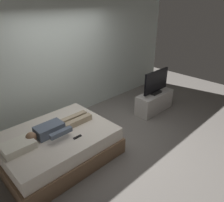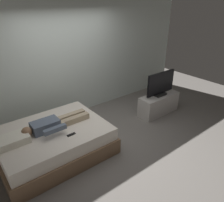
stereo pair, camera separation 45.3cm
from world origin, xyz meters
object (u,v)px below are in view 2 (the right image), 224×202
(person, at_px, (53,124))
(tv, at_px, (161,84))
(pillow, at_px, (13,140))
(remote, at_px, (71,135))
(tv_stand, at_px, (159,104))
(bed, at_px, (54,141))

(person, height_order, tv, tv)
(pillow, distance_m, person, 0.70)
(remote, height_order, tv_stand, remote)
(bed, bearing_deg, pillow, 180.00)
(tv_stand, distance_m, tv, 0.53)
(pillow, bearing_deg, tv_stand, -2.55)
(bed, relative_size, tv, 2.24)
(remote, relative_size, tv, 0.17)
(pillow, height_order, person, person)
(bed, height_order, person, person)
(remote, xyz_separation_m, tv_stand, (2.58, 0.23, -0.30))
(person, bearing_deg, tv, -3.66)
(person, distance_m, tv_stand, 2.76)
(bed, bearing_deg, tv_stand, -3.17)
(person, relative_size, remote, 8.40)
(tv_stand, relative_size, tv, 1.25)
(pillow, relative_size, tv_stand, 0.44)
(tv, bearing_deg, pillow, 177.45)
(pillow, bearing_deg, person, 1.79)
(bed, xyz_separation_m, person, (0.03, 0.02, 0.36))
(bed, bearing_deg, person, 36.95)
(tv_stand, height_order, tv, tv)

